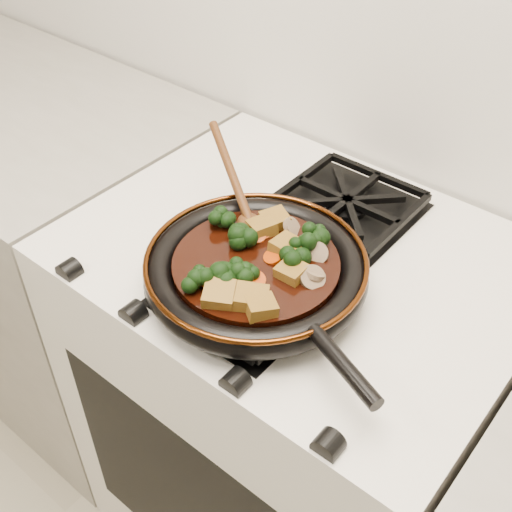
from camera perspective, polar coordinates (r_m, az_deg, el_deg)
The scene contains 34 objects.
stove at distance 1.41m, azimuth 3.06°, elevation -13.55°, with size 0.76×0.60×0.90m, color white.
burner_grate_front at distance 0.98m, azimuth -0.93°, elevation -2.94°, with size 0.23×0.23×0.03m, color black, non-canonical shape.
burner_grate_back at distance 1.16m, azimuth 8.07°, elevation 4.54°, with size 0.23×0.23×0.03m, color black, non-canonical shape.
skillet at distance 0.97m, azimuth 0.06°, elevation -1.24°, with size 0.45×0.34×0.05m.
braising_sauce at distance 0.97m, azimuth -0.00°, elevation -0.94°, with size 0.25×0.25×0.02m, color black.
tofu_cube_0 at distance 0.90m, azimuth -3.30°, elevation -3.48°, with size 0.04×0.05×0.02m, color brown.
tofu_cube_1 at distance 0.88m, azimuth 0.43°, elevation -4.57°, with size 0.04×0.04×0.02m, color brown.
tofu_cube_2 at distance 0.89m, azimuth -0.44°, elevation -3.80°, with size 0.04×0.05×0.02m, color brown.
tofu_cube_3 at distance 0.97m, azimuth 3.05°, elevation 0.51°, with size 0.03×0.03×0.02m, color brown.
tofu_cube_4 at distance 0.93m, azimuth 3.19°, elevation -1.42°, with size 0.04×0.04×0.02m, color brown.
tofu_cube_5 at distance 1.01m, azimuth 0.54°, elevation 2.56°, with size 0.04×0.04×0.02m, color brown.
tofu_cube_6 at distance 0.97m, azimuth 2.79°, elevation 0.72°, with size 0.04×0.04×0.02m, color brown.
tofu_cube_7 at distance 0.97m, azimuth 2.86°, elevation 0.68°, with size 0.04×0.05×0.02m, color brown.
tofu_cube_8 at distance 1.02m, azimuth 1.71°, elevation 3.19°, with size 0.04×0.04×0.02m, color brown.
broccoli_floret_0 at distance 0.92m, azimuth -1.24°, elevation -1.89°, with size 0.06×0.06×0.05m, color black, non-canonical shape.
broccoli_floret_1 at distance 0.99m, azimuth 5.23°, elevation 1.60°, with size 0.06×0.06×0.05m, color black, non-canonical shape.
broccoli_floret_2 at distance 0.97m, azimuth 3.59°, elevation 0.83°, with size 0.06×0.06×0.06m, color black, non-canonical shape.
broccoli_floret_3 at distance 1.02m, azimuth -3.15°, elevation 3.14°, with size 0.05×0.05×0.05m, color black, non-canonical shape.
broccoli_floret_4 at distance 0.92m, azimuth -1.29°, elevation -1.66°, with size 0.05×0.05×0.05m, color black, non-canonical shape.
broccoli_floret_5 at distance 0.98m, azimuth -1.31°, elevation 1.50°, with size 0.06×0.06×0.05m, color black, non-canonical shape.
broccoli_floret_6 at distance 0.91m, azimuth -5.38°, elevation -2.27°, with size 0.05×0.05×0.05m, color black, non-canonical shape.
broccoli_floret_7 at distance 0.92m, azimuth -3.12°, elevation -1.93°, with size 0.06×0.06×0.05m, color black, non-canonical shape.
broccoli_floret_8 at distance 0.95m, azimuth 3.18°, elevation -0.22°, with size 0.06×0.06×0.05m, color black, non-canonical shape.
carrot_coin_0 at distance 0.96m, azimuth 1.59°, elevation -0.05°, with size 0.03×0.03×0.01m, color #B73605.
carrot_coin_1 at distance 0.92m, azimuth -3.97°, elevation -2.36°, with size 0.03×0.03×0.01m, color #B73605.
carrot_coin_2 at distance 1.00m, azimuth 0.48°, elevation 2.07°, with size 0.03×0.03×0.01m, color #B73605.
carrot_coin_3 at distance 1.00m, azimuth 0.08°, elevation 1.77°, with size 0.03×0.03×0.01m, color #B73605.
carrot_coin_4 at distance 0.92m, azimuth -0.09°, elevation -2.12°, with size 0.03×0.03×0.01m, color #B73605.
mushroom_slice_0 at distance 0.98m, azimuth 5.00°, elevation 1.09°, with size 0.04×0.04×0.01m, color #7F6549.
mushroom_slice_1 at distance 1.01m, azimuth 3.24°, elevation 2.51°, with size 0.04×0.04×0.01m, color #7F6549.
mushroom_slice_2 at distance 0.93m, azimuth 5.22°, elevation -1.63°, with size 0.03×0.03×0.01m, color #7F6549.
mushroom_slice_3 at distance 0.97m, azimuth 5.42°, elevation 0.24°, with size 0.04×0.04×0.01m, color #7F6549.
mushroom_slice_4 at distance 0.93m, azimuth 5.03°, elevation -1.93°, with size 0.04×0.04×0.01m, color #7F6549.
wooden_spoon at distance 1.05m, azimuth -1.46°, elevation 5.45°, with size 0.13×0.09×0.21m.
Camera 1 is at (0.46, 1.01, 1.59)m, focal length 45.00 mm.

